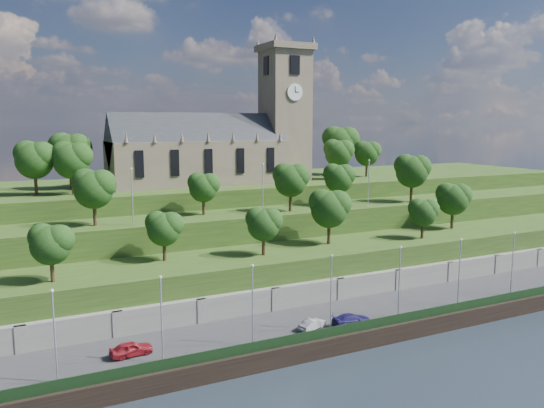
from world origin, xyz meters
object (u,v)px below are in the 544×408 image
car_right (352,320)px  car_left (131,349)px  church (222,143)px  car_middle (312,324)px

car_right → car_left: bearing=86.0°
church → car_right: size_ratio=7.76×
church → car_left: size_ratio=8.70×
church → car_middle: size_ratio=10.07×
church → car_left: bearing=-122.1°
car_left → car_right: 25.77m
car_left → car_middle: bearing=-100.4°
car_left → car_middle: size_ratio=1.16×
church → car_right: 47.76m
car_middle → car_right: 4.97m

